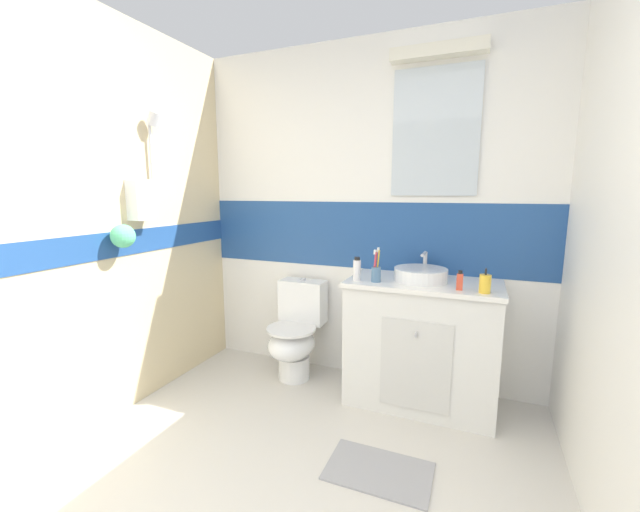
% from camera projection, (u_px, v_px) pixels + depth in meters
% --- Properties ---
extents(ground_plane, '(3.20, 3.48, 0.04)m').
position_uv_depth(ground_plane, '(296.00, 476.00, 1.99)').
color(ground_plane, beige).
extents(wall_back_tiled, '(3.20, 0.20, 2.50)m').
position_uv_depth(wall_back_tiled, '(368.00, 213.00, 2.92)').
color(wall_back_tiled, white).
rests_on(wall_back_tiled, ground_plane).
extents(wall_left_shower_alcove, '(0.26, 3.48, 2.50)m').
position_uv_depth(wall_left_shower_alcove, '(89.00, 222.00, 2.29)').
color(wall_left_shower_alcove, beige).
rests_on(wall_left_shower_alcove, ground_plane).
extents(vanity_cabinet, '(0.97, 0.53, 0.85)m').
position_uv_depth(vanity_cabinet, '(421.00, 342.00, 2.60)').
color(vanity_cabinet, silver).
rests_on(vanity_cabinet, ground_plane).
extents(sink_basin, '(0.34, 0.39, 0.17)m').
position_uv_depth(sink_basin, '(421.00, 274.00, 2.52)').
color(sink_basin, white).
rests_on(sink_basin, vanity_cabinet).
extents(toilet, '(0.37, 0.50, 0.76)m').
position_uv_depth(toilet, '(296.00, 333.00, 2.98)').
color(toilet, white).
rests_on(toilet, ground_plane).
extents(toothbrush_cup, '(0.06, 0.06, 0.22)m').
position_uv_depth(toothbrush_cup, '(376.00, 272.00, 2.50)').
color(toothbrush_cup, '#4C7299').
rests_on(toothbrush_cup, vanity_cabinet).
extents(soap_dispenser, '(0.06, 0.06, 0.15)m').
position_uv_depth(soap_dispenser, '(485.00, 284.00, 2.22)').
color(soap_dispenser, yellow).
rests_on(soap_dispenser, vanity_cabinet).
extents(deodorant_spray_can, '(0.05, 0.05, 0.15)m').
position_uv_depth(deodorant_spray_can, '(357.00, 269.00, 2.54)').
color(deodorant_spray_can, white).
rests_on(deodorant_spray_can, vanity_cabinet).
extents(perfume_flask_small, '(0.04, 0.03, 0.12)m').
position_uv_depth(perfume_flask_small, '(460.00, 281.00, 2.29)').
color(perfume_flask_small, '#D84C33').
rests_on(perfume_flask_small, vanity_cabinet).
extents(bath_mat, '(0.53, 0.34, 0.01)m').
position_uv_depth(bath_mat, '(379.00, 471.00, 1.99)').
color(bath_mat, '#99999E').
rests_on(bath_mat, ground_plane).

